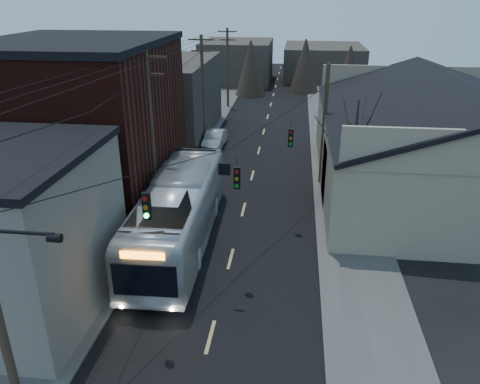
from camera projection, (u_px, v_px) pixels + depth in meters
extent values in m
cube|color=black|center=(257.00, 158.00, 38.86)|extent=(9.00, 110.00, 0.02)
cube|color=#474744|center=(180.00, 155.00, 39.55)|extent=(4.00, 110.00, 0.12)
cube|color=#474744|center=(336.00, 161.00, 38.13)|extent=(4.00, 110.00, 0.12)
cube|color=black|center=(83.00, 128.00, 28.85)|extent=(10.00, 12.00, 10.00)
cube|color=#342E29|center=(162.00, 98.00, 43.98)|extent=(9.00, 14.00, 7.00)
cube|color=gray|center=(441.00, 155.00, 31.90)|extent=(16.00, 20.00, 5.00)
cube|color=black|center=(388.00, 98.00, 30.83)|extent=(8.16, 20.60, 2.86)
cube|color=#342E29|center=(237.00, 62.00, 70.23)|extent=(10.00, 12.00, 6.00)
cube|color=#342E29|center=(323.00, 62.00, 73.58)|extent=(12.00, 14.00, 5.00)
cone|color=black|center=(353.00, 160.00, 27.61)|extent=(0.40, 0.40, 7.20)
cylinder|color=#382B1E|center=(152.00, 141.00, 26.48)|extent=(0.28, 0.28, 10.00)
cube|color=#382B1E|center=(146.00, 57.00, 24.66)|extent=(2.20, 0.12, 0.12)
cylinder|color=#382B1E|center=(203.00, 92.00, 40.26)|extent=(0.28, 0.28, 9.50)
cube|color=#382B1E|center=(201.00, 40.00, 38.53)|extent=(2.20, 0.12, 0.12)
cylinder|color=#382B1E|center=(228.00, 69.00, 54.03)|extent=(0.28, 0.28, 9.00)
cube|color=#382B1E|center=(227.00, 31.00, 52.41)|extent=(2.20, 0.12, 0.12)
cylinder|color=#382B1E|center=(324.00, 126.00, 32.08)|extent=(0.28, 0.28, 8.50)
cube|color=black|center=(147.00, 206.00, 16.21)|extent=(0.28, 0.20, 1.00)
cube|color=black|center=(237.00, 178.00, 20.27)|extent=(0.28, 0.20, 1.00)
cube|color=black|center=(291.00, 138.00, 25.46)|extent=(0.28, 0.20, 1.00)
imported|color=silver|center=(179.00, 212.00, 25.16)|extent=(3.52, 13.52, 3.74)
imported|color=#B5B7BD|center=(214.00, 139.00, 41.28)|extent=(1.61, 4.51, 1.48)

